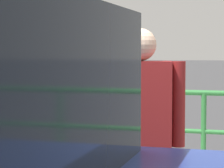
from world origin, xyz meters
name	(u,v)px	position (x,y,z in m)	size (l,w,h in m)	color
parking_meter	(57,107)	(0.19, 0.52, 1.20)	(0.17, 0.18, 1.50)	slate
pedestrian_at_meter	(140,134)	(0.77, 0.55, 1.03)	(0.59, 0.54, 1.60)	slate
background_railing	(125,113)	(0.00, 3.09, 0.85)	(24.06, 0.06, 1.01)	#2D7A38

